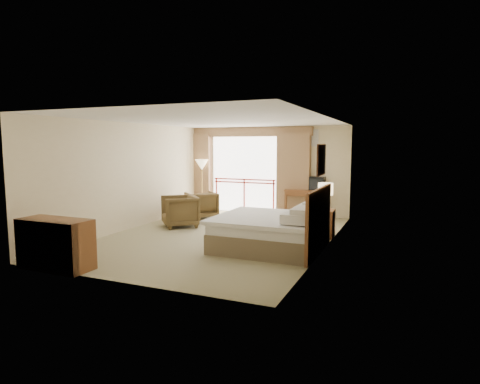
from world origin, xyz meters
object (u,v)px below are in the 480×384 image
at_px(table_lamp, 326,190).
at_px(floor_lamp, 202,167).
at_px(armchair_near, 180,226).
at_px(dresser, 55,244).
at_px(tv, 317,183).
at_px(side_table, 185,207).
at_px(nightstand, 324,223).
at_px(desk, 307,195).
at_px(bed, 272,231).
at_px(armchair_far, 201,218).
at_px(wastebasket, 286,216).

xyz_separation_m(table_lamp, floor_lamp, (-4.39, 2.12, 0.34)).
distance_m(armchair_near, dresser, 4.02).
relative_size(tv, side_table, 0.73).
height_order(nightstand, floor_lamp, floor_lamp).
relative_size(table_lamp, desk, 0.48).
bearing_deg(dresser, nightstand, 49.67).
xyz_separation_m(floor_lamp, dresser, (0.60, -6.44, -1.01)).
bearing_deg(floor_lamp, tv, 4.00).
xyz_separation_m(armchair_near, side_table, (-0.26, 0.71, 0.41)).
bearing_deg(bed, dresser, -137.45).
bearing_deg(floor_lamp, dresser, -84.69).
bearing_deg(armchair_near, side_table, 158.29).
bearing_deg(tv, armchair_far, -167.98).
xyz_separation_m(nightstand, wastebasket, (-1.39, 1.59, -0.18)).
bearing_deg(table_lamp, desk, 112.21).
distance_m(nightstand, floor_lamp, 5.03).
relative_size(armchair_near, side_table, 1.52).
xyz_separation_m(bed, side_table, (-3.22, 1.93, 0.03)).
distance_m(armchair_far, armchair_near, 1.33).
xyz_separation_m(desk, armchair_near, (-2.74, -2.77, -0.64)).
distance_m(nightstand, armchair_near, 3.76).
height_order(table_lamp, dresser, table_lamp).
xyz_separation_m(bed, armchair_far, (-3.04, 2.55, -0.38)).
height_order(armchair_far, dresser, dresser).
height_order(tv, floor_lamp, floor_lamp).
distance_m(table_lamp, tv, 2.48).
relative_size(table_lamp, side_table, 1.02).
bearing_deg(bed, table_lamp, 63.27).
xyz_separation_m(armchair_far, floor_lamp, (-0.58, 1.12, 1.45)).
distance_m(bed, armchair_far, 3.98).
bearing_deg(armchair_far, armchair_near, 48.01).
bearing_deg(dresser, wastebasket, 69.00).
xyz_separation_m(nightstand, armchair_near, (-3.74, -0.27, -0.32)).
relative_size(tv, armchair_near, 0.48).
xyz_separation_m(bed, wastebasket, (-0.61, 3.08, -0.24)).
xyz_separation_m(bed, armchair_near, (-2.96, 1.22, -0.38)).
bearing_deg(nightstand, floor_lamp, 151.44).
relative_size(bed, tv, 4.92).
distance_m(tv, wastebasket, 1.40).
relative_size(desk, floor_lamp, 0.75).
bearing_deg(tv, side_table, -160.70).
distance_m(desk, floor_lamp, 3.50).
distance_m(side_table, dresser, 4.71).
distance_m(bed, desk, 4.01).
bearing_deg(bed, desk, 93.13).
distance_m(table_lamp, armchair_far, 4.10).
xyz_separation_m(bed, dresser, (-3.02, -2.77, 0.06)).
height_order(wastebasket, dresser, dresser).
bearing_deg(armchair_near, table_lamp, 53.39).
xyz_separation_m(armchair_near, dresser, (-0.05, -3.99, 0.44)).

